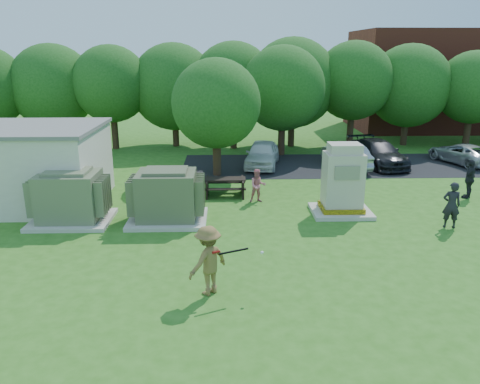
{
  "coord_description": "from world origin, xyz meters",
  "views": [
    {
      "loc": [
        -0.5,
        -12.73,
        6.36
      ],
      "look_at": [
        0.0,
        4.0,
        1.3
      ],
      "focal_mm": 35.0,
      "sensor_mm": 36.0,
      "label": 1
    }
  ],
  "objects_px": {
    "generator_cabinet": "(342,184)",
    "car_dark": "(378,153)",
    "transformer_left": "(70,198)",
    "car_silver_b": "(462,153)",
    "batter": "(208,260)",
    "person_by_generator": "(451,205)",
    "car_silver_a": "(346,155)",
    "person_at_picnic": "(258,186)",
    "picnic_table": "(225,185)",
    "person_walking_right": "(470,179)",
    "car_white": "(262,154)",
    "transformer_right": "(167,197)"
  },
  "relations": [
    {
      "from": "generator_cabinet",
      "to": "car_white",
      "type": "xyz_separation_m",
      "value": [
        -2.6,
        8.22,
        -0.53
      ]
    },
    {
      "from": "picnic_table",
      "to": "transformer_right",
      "type": "bearing_deg",
      "value": -123.94
    },
    {
      "from": "person_by_generator",
      "to": "picnic_table",
      "type": "bearing_deg",
      "value": -16.67
    },
    {
      "from": "picnic_table",
      "to": "car_dark",
      "type": "relative_size",
      "value": 0.38
    },
    {
      "from": "picnic_table",
      "to": "car_dark",
      "type": "distance_m",
      "value": 10.49
    },
    {
      "from": "car_dark",
      "to": "generator_cabinet",
      "type": "bearing_deg",
      "value": -126.48
    },
    {
      "from": "person_by_generator",
      "to": "car_white",
      "type": "xyz_separation_m",
      "value": [
        -6.29,
        9.91,
        -0.15
      ]
    },
    {
      "from": "transformer_right",
      "to": "picnic_table",
      "type": "distance_m",
      "value": 4.01
    },
    {
      "from": "generator_cabinet",
      "to": "picnic_table",
      "type": "distance_m",
      "value": 5.46
    },
    {
      "from": "transformer_left",
      "to": "batter",
      "type": "height_order",
      "value": "transformer_left"
    },
    {
      "from": "generator_cabinet",
      "to": "car_dark",
      "type": "relative_size",
      "value": 0.58
    },
    {
      "from": "person_at_picnic",
      "to": "car_silver_a",
      "type": "xyz_separation_m",
      "value": [
        5.39,
        6.19,
        -0.03
      ]
    },
    {
      "from": "generator_cabinet",
      "to": "picnic_table",
      "type": "bearing_deg",
      "value": 150.95
    },
    {
      "from": "transformer_left",
      "to": "car_white",
      "type": "relative_size",
      "value": 0.7
    },
    {
      "from": "person_by_generator",
      "to": "car_silver_a",
      "type": "xyz_separation_m",
      "value": [
        -1.6,
        9.47,
        -0.18
      ]
    },
    {
      "from": "person_walking_right",
      "to": "car_silver_a",
      "type": "height_order",
      "value": "person_walking_right"
    },
    {
      "from": "generator_cabinet",
      "to": "car_white",
      "type": "height_order",
      "value": "generator_cabinet"
    },
    {
      "from": "transformer_left",
      "to": "person_at_picnic",
      "type": "distance_m",
      "value": 7.7
    },
    {
      "from": "car_silver_a",
      "to": "generator_cabinet",
      "type": "bearing_deg",
      "value": 66.86
    },
    {
      "from": "transformer_left",
      "to": "batter",
      "type": "relative_size",
      "value": 1.54
    },
    {
      "from": "transformer_left",
      "to": "batter",
      "type": "xyz_separation_m",
      "value": [
        5.49,
        -5.75,
        0.0
      ]
    },
    {
      "from": "person_by_generator",
      "to": "person_walking_right",
      "type": "distance_m",
      "value": 4.4
    },
    {
      "from": "picnic_table",
      "to": "car_silver_b",
      "type": "bearing_deg",
      "value": 23.47
    },
    {
      "from": "generator_cabinet",
      "to": "person_at_picnic",
      "type": "xyz_separation_m",
      "value": [
        -3.29,
        1.59,
        -0.52
      ]
    },
    {
      "from": "person_by_generator",
      "to": "car_silver_a",
      "type": "height_order",
      "value": "person_by_generator"
    },
    {
      "from": "person_walking_right",
      "to": "car_white",
      "type": "relative_size",
      "value": 0.41
    },
    {
      "from": "person_at_picnic",
      "to": "car_silver_a",
      "type": "bearing_deg",
      "value": 42.35
    },
    {
      "from": "batter",
      "to": "car_white",
      "type": "height_order",
      "value": "batter"
    },
    {
      "from": "car_silver_a",
      "to": "person_walking_right",
      "type": "bearing_deg",
      "value": 117.01
    },
    {
      "from": "person_by_generator",
      "to": "car_dark",
      "type": "relative_size",
      "value": 0.36
    },
    {
      "from": "car_silver_b",
      "to": "transformer_left",
      "type": "bearing_deg",
      "value": 6.06
    },
    {
      "from": "transformer_right",
      "to": "batter",
      "type": "height_order",
      "value": "transformer_right"
    },
    {
      "from": "person_by_generator",
      "to": "car_silver_a",
      "type": "distance_m",
      "value": 9.61
    },
    {
      "from": "picnic_table",
      "to": "car_silver_a",
      "type": "bearing_deg",
      "value": 37.06
    },
    {
      "from": "generator_cabinet",
      "to": "person_walking_right",
      "type": "height_order",
      "value": "generator_cabinet"
    },
    {
      "from": "generator_cabinet",
      "to": "person_by_generator",
      "type": "relative_size",
      "value": 1.64
    },
    {
      "from": "generator_cabinet",
      "to": "picnic_table",
      "type": "relative_size",
      "value": 1.53
    },
    {
      "from": "transformer_left",
      "to": "car_silver_b",
      "type": "relative_size",
      "value": 0.71
    },
    {
      "from": "car_silver_b",
      "to": "car_dark",
      "type": "bearing_deg",
      "value": -15.07
    },
    {
      "from": "car_dark",
      "to": "picnic_table",
      "type": "bearing_deg",
      "value": -157.47
    },
    {
      "from": "person_at_picnic",
      "to": "person_walking_right",
      "type": "distance_m",
      "value": 9.51
    },
    {
      "from": "batter",
      "to": "person_walking_right",
      "type": "xyz_separation_m",
      "value": [
        11.37,
        8.34,
        -0.09
      ]
    },
    {
      "from": "transformer_left",
      "to": "picnic_table",
      "type": "height_order",
      "value": "transformer_left"
    },
    {
      "from": "person_at_picnic",
      "to": "car_dark",
      "type": "bearing_deg",
      "value": 35.7
    },
    {
      "from": "generator_cabinet",
      "to": "transformer_left",
      "type": "bearing_deg",
      "value": -176.36
    },
    {
      "from": "transformer_right",
      "to": "car_silver_b",
      "type": "bearing_deg",
      "value": 30.07
    },
    {
      "from": "picnic_table",
      "to": "person_by_generator",
      "type": "xyz_separation_m",
      "value": [
        8.42,
        -4.32,
        0.38
      ]
    },
    {
      "from": "person_walking_right",
      "to": "car_dark",
      "type": "bearing_deg",
      "value": -116.67
    },
    {
      "from": "batter",
      "to": "person_by_generator",
      "type": "height_order",
      "value": "batter"
    },
    {
      "from": "transformer_right",
      "to": "car_dark",
      "type": "distance_m",
      "value": 14.24
    }
  ]
}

